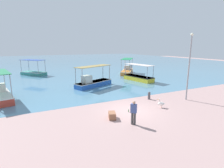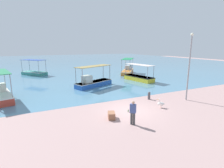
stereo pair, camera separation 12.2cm
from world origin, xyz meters
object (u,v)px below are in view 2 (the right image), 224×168
Objects in this scene: cargo_crate at (111,115)px; fishing_boat_far_right at (139,77)px; fishing_boat_near_right at (34,72)px; fishing_boat_near_left at (128,70)px; fishing_boat_outer at (1,94)px; glass_bottle at (128,111)px; pelican at (161,104)px; mooring_bollard at (149,95)px; fisherman_standing at (133,112)px; lamp_post at (189,64)px; fishing_boat_center at (93,82)px.

fishing_boat_far_right is at bearing 48.15° from cargo_crate.
fishing_boat_near_left is (16.31, -6.37, 0.12)m from fishing_boat_near_right.
fishing_boat_outer is 18.10m from fishing_boat_far_right.
cargo_crate is 2.90× the size of glass_bottle.
glass_bottle is (1.79, 0.58, -0.14)m from cargo_crate.
cargo_crate is at bearing -177.18° from pelican.
fishing_boat_outer is 0.91× the size of fishing_boat_near_left.
fishing_boat_near_right is 0.89× the size of fishing_boat_near_left.
mooring_bollard is (-6.50, -15.21, -0.20)m from fishing_boat_near_left.
fisherman_standing is 2.15× the size of cargo_crate.
fishing_boat_outer is 21.92m from fishing_boat_near_left.
fishing_boat_far_right is 6.65× the size of mooring_bollard.
fisherman_standing is (-9.12, -12.69, 0.38)m from fishing_boat_far_right.
mooring_bollard is at bearing -113.15° from fishing_boat_near_left.
fishing_boat_far_right is at bearing 52.19° from glass_bottle.
fishing_boat_far_right is at bearing 61.85° from mooring_bollard.
pelican is (9.20, -24.01, -0.13)m from fishing_boat_near_right.
pelican reaches higher than glass_bottle.
fishing_boat_near_right is 23.70m from mooring_bollard.
fishing_boat_outer is at bearing 155.01° from lamp_post.
fishing_boat_outer is 6.28× the size of pelican.
fishing_boat_near_right is 2.90× the size of fisherman_standing.
fishing_boat_near_right reaches higher than cargo_crate.
cargo_crate reaches higher than glass_bottle.
fishing_boat_outer is 6.35× the size of mooring_bollard.
lamp_post is 8.61m from fisherman_standing.
fishing_boat_near_left is (19.89, 9.21, 0.00)m from fishing_boat_outer.
fishing_boat_center reaches higher than glass_bottle.
fishing_boat_near_right is 0.76× the size of lamp_post.
fishing_boat_outer is 15.32m from pelican.
cargo_crate is (-2.29, -10.48, -0.36)m from fishing_boat_center.
pelican is (-5.15, -10.93, -0.15)m from fishing_boat_far_right.
fishing_boat_near_left is at bearing 37.44° from fishing_boat_center.
pelican is 2.96× the size of glass_bottle.
lamp_post reaches higher than fishing_boat_near_right.
fishing_boat_near_left is at bearing 68.07° from pelican.
lamp_post is at bearing 6.09° from cargo_crate.
fishing_boat_far_right reaches higher than mooring_bollard.
lamp_post is (6.41, -9.55, 2.99)m from fishing_boat_center.
fishing_boat_center is at bearing 123.85° from lamp_post.
fishing_boat_near_right is 15.29m from fishing_boat_center.
lamp_post reaches higher than glass_bottle.
mooring_bollard is 4.24m from glass_bottle.
fishing_boat_center is 10.73m from cargo_crate.
pelican reaches higher than cargo_crate.
fishing_boat_center is 10.56m from pelican.
pelican reaches higher than mooring_bollard.
mooring_bollard is 0.47× the size of fisherman_standing.
pelican is 1.01× the size of mooring_bollard.
lamp_post is 7.75m from glass_bottle.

